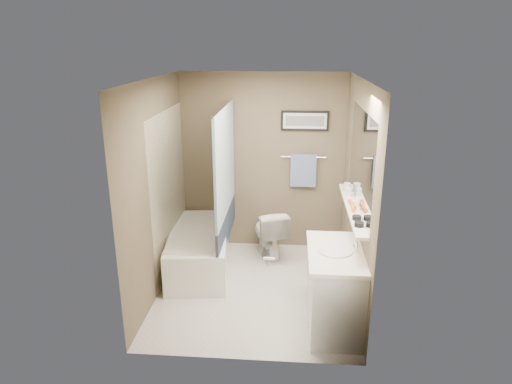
# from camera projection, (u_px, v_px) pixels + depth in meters

# --- Properties ---
(ground) EXTENTS (2.50, 2.50, 0.00)m
(ground) POSITION_uv_depth(u_px,v_px,m) (255.00, 289.00, 5.35)
(ground) COLOR silver
(ground) RESTS_ON ground
(ceiling) EXTENTS (2.20, 2.50, 0.04)m
(ceiling) POSITION_uv_depth(u_px,v_px,m) (255.00, 81.00, 4.60)
(ceiling) COLOR white
(ceiling) RESTS_ON wall_back
(wall_back) EXTENTS (2.20, 0.04, 2.40)m
(wall_back) POSITION_uv_depth(u_px,v_px,m) (262.00, 163.00, 6.13)
(wall_back) COLOR brown
(wall_back) RESTS_ON ground
(wall_front) EXTENTS (2.20, 0.04, 2.40)m
(wall_front) POSITION_uv_depth(u_px,v_px,m) (243.00, 238.00, 3.81)
(wall_front) COLOR brown
(wall_front) RESTS_ON ground
(wall_left) EXTENTS (0.04, 2.50, 2.40)m
(wall_left) POSITION_uv_depth(u_px,v_px,m) (158.00, 190.00, 5.05)
(wall_left) COLOR brown
(wall_left) RESTS_ON ground
(wall_right) EXTENTS (0.04, 2.50, 2.40)m
(wall_right) POSITION_uv_depth(u_px,v_px,m) (355.00, 195.00, 4.89)
(wall_right) COLOR brown
(wall_right) RESTS_ON ground
(tile_surround) EXTENTS (0.02, 1.55, 2.00)m
(tile_surround) POSITION_uv_depth(u_px,v_px,m) (170.00, 192.00, 5.59)
(tile_surround) COLOR #BDB08F
(tile_surround) RESTS_ON wall_left
(curtain_rod) EXTENTS (0.02, 1.55, 0.02)m
(curtain_rod) POSITION_uv_depth(u_px,v_px,m) (224.00, 107.00, 5.20)
(curtain_rod) COLOR silver
(curtain_rod) RESTS_ON wall_left
(curtain_upper) EXTENTS (0.03, 1.45, 1.28)m
(curtain_upper) POSITION_uv_depth(u_px,v_px,m) (225.00, 162.00, 5.41)
(curtain_upper) COLOR silver
(curtain_upper) RESTS_ON curtain_rod
(curtain_lower) EXTENTS (0.03, 1.45, 0.36)m
(curtain_lower) POSITION_uv_depth(u_px,v_px,m) (226.00, 226.00, 5.67)
(curtain_lower) COLOR #28394B
(curtain_lower) RESTS_ON curtain_rod
(mirror) EXTENTS (0.02, 1.60, 1.00)m
(mirror) POSITION_uv_depth(u_px,v_px,m) (361.00, 160.00, 4.61)
(mirror) COLOR silver
(mirror) RESTS_ON wall_right
(shelf) EXTENTS (0.12, 1.60, 0.03)m
(shelf) POSITION_uv_depth(u_px,v_px,m) (352.00, 208.00, 4.78)
(shelf) COLOR silver
(shelf) RESTS_ON wall_right
(towel_bar) EXTENTS (0.60, 0.02, 0.02)m
(towel_bar) POSITION_uv_depth(u_px,v_px,m) (304.00, 157.00, 6.05)
(towel_bar) COLOR silver
(towel_bar) RESTS_ON wall_back
(towel) EXTENTS (0.34, 0.05, 0.44)m
(towel) POSITION_uv_depth(u_px,v_px,m) (303.00, 171.00, 6.08)
(towel) COLOR #92ABD4
(towel) RESTS_ON towel_bar
(art_frame) EXTENTS (0.62, 0.02, 0.26)m
(art_frame) POSITION_uv_depth(u_px,v_px,m) (305.00, 121.00, 5.91)
(art_frame) COLOR black
(art_frame) RESTS_ON wall_back
(art_mat) EXTENTS (0.56, 0.00, 0.20)m
(art_mat) POSITION_uv_depth(u_px,v_px,m) (305.00, 121.00, 5.90)
(art_mat) COLOR white
(art_mat) RESTS_ON art_frame
(art_image) EXTENTS (0.50, 0.00, 0.13)m
(art_image) POSITION_uv_depth(u_px,v_px,m) (305.00, 121.00, 5.89)
(art_image) COLOR #595959
(art_image) RESTS_ON art_mat
(door) EXTENTS (0.80, 0.02, 2.00)m
(door) POSITION_uv_depth(u_px,v_px,m) (308.00, 263.00, 3.82)
(door) COLOR silver
(door) RESTS_ON wall_front
(door_handle) EXTENTS (0.10, 0.02, 0.02)m
(door_handle) POSITION_uv_depth(u_px,v_px,m) (269.00, 259.00, 3.89)
(door_handle) COLOR silver
(door_handle) RESTS_ON door
(bathtub) EXTENTS (0.87, 1.57, 0.50)m
(bathtub) POSITION_uv_depth(u_px,v_px,m) (199.00, 250.00, 5.78)
(bathtub) COLOR white
(bathtub) RESTS_ON ground
(tub_rim) EXTENTS (0.56, 1.36, 0.02)m
(tub_rim) POSITION_uv_depth(u_px,v_px,m) (198.00, 231.00, 5.70)
(tub_rim) COLOR beige
(tub_rim) RESTS_ON bathtub
(toilet) EXTENTS (0.58, 0.76, 0.68)m
(toilet) POSITION_uv_depth(u_px,v_px,m) (269.00, 233.00, 6.06)
(toilet) COLOR silver
(toilet) RESTS_ON ground
(vanity) EXTENTS (0.51, 0.91, 0.80)m
(vanity) POSITION_uv_depth(u_px,v_px,m) (335.00, 291.00, 4.53)
(vanity) COLOR white
(vanity) RESTS_ON ground
(countertop) EXTENTS (0.54, 0.96, 0.04)m
(countertop) POSITION_uv_depth(u_px,v_px,m) (336.00, 253.00, 4.40)
(countertop) COLOR white
(countertop) RESTS_ON vanity
(sink_basin) EXTENTS (0.34, 0.34, 0.01)m
(sink_basin) POSITION_uv_depth(u_px,v_px,m) (335.00, 250.00, 4.39)
(sink_basin) COLOR silver
(sink_basin) RESTS_ON countertop
(faucet_spout) EXTENTS (0.02, 0.02, 0.10)m
(faucet_spout) POSITION_uv_depth(u_px,v_px,m) (356.00, 247.00, 4.37)
(faucet_spout) COLOR white
(faucet_spout) RESTS_ON countertop
(faucet_knob) EXTENTS (0.05, 0.05, 0.05)m
(faucet_knob) POSITION_uv_depth(u_px,v_px,m) (355.00, 244.00, 4.47)
(faucet_knob) COLOR silver
(faucet_knob) RESTS_ON countertop
(candle_bowl_near) EXTENTS (0.09, 0.09, 0.04)m
(candle_bowl_near) POSITION_uv_depth(u_px,v_px,m) (359.00, 224.00, 4.27)
(candle_bowl_near) COLOR black
(candle_bowl_near) RESTS_ON shelf
(candle_bowl_far) EXTENTS (0.09, 0.09, 0.04)m
(candle_bowl_far) POSITION_uv_depth(u_px,v_px,m) (357.00, 218.00, 4.42)
(candle_bowl_far) COLOR black
(candle_bowl_far) RESTS_ON shelf
(hair_brush_front) EXTENTS (0.06, 0.22, 0.04)m
(hair_brush_front) POSITION_uv_depth(u_px,v_px,m) (353.00, 207.00, 4.70)
(hair_brush_front) COLOR orange
(hair_brush_front) RESTS_ON shelf
(hair_brush_back) EXTENTS (0.06, 0.22, 0.04)m
(hair_brush_back) POSITION_uv_depth(u_px,v_px,m) (352.00, 204.00, 4.78)
(hair_brush_back) COLOR #E44720
(hair_brush_back) RESTS_ON shelf
(pink_comb) EXTENTS (0.05, 0.16, 0.01)m
(pink_comb) POSITION_uv_depth(u_px,v_px,m) (351.00, 202.00, 4.90)
(pink_comb) COLOR pink
(pink_comb) RESTS_ON shelf
(glass_jar) EXTENTS (0.08, 0.08, 0.10)m
(glass_jar) POSITION_uv_depth(u_px,v_px,m) (347.00, 187.00, 5.24)
(glass_jar) COLOR silver
(glass_jar) RESTS_ON shelf
(soap_bottle) EXTENTS (0.07, 0.07, 0.14)m
(soap_bottle) POSITION_uv_depth(u_px,v_px,m) (349.00, 190.00, 5.10)
(soap_bottle) COLOR #999999
(soap_bottle) RESTS_ON shelf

